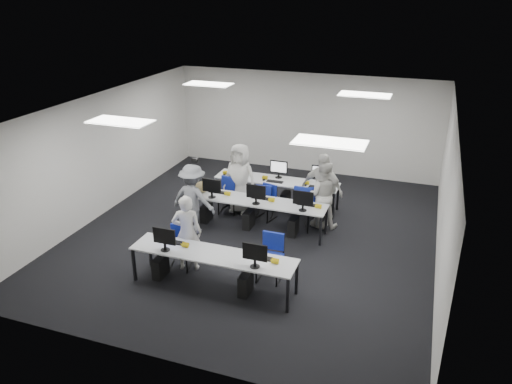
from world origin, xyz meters
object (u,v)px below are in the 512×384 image
(chair_0, at_px, (180,255))
(chair_6, at_px, (265,204))
(student_2, at_px, (240,178))
(desk_front, at_px, (213,256))
(student_1, at_px, (323,194))
(photographer, at_px, (193,199))
(chair_4, at_px, (316,217))
(chair_2, at_px, (228,202))
(student_3, at_px, (322,190))
(chair_3, at_px, (266,208))
(student_0, at_px, (187,233))
(desk_mid, at_px, (259,203))
(chair_5, at_px, (234,197))
(chair_7, at_px, (305,210))
(chair_1, at_px, (270,265))

(chair_0, relative_size, chair_6, 1.04)
(chair_6, height_order, student_2, student_2)
(desk_front, bearing_deg, student_1, 67.43)
(photographer, bearing_deg, student_1, -149.87)
(chair_4, relative_size, photographer, 0.59)
(chair_2, relative_size, chair_4, 0.92)
(chair_6, xyz_separation_m, student_3, (1.43, -0.12, 0.64))
(chair_4, bearing_deg, chair_3, 152.61)
(student_0, relative_size, student_3, 0.89)
(chair_4, xyz_separation_m, student_1, (0.10, 0.19, 0.51))
(desk_mid, bearing_deg, chair_3, 92.25)
(chair_2, distance_m, chair_5, 0.27)
(chair_5, bearing_deg, chair_4, 4.66)
(chair_5, relative_size, chair_7, 0.94)
(chair_3, distance_m, student_0, 2.90)
(desk_mid, height_order, student_3, student_3)
(chair_2, height_order, chair_3, chair_2)
(chair_7, bearing_deg, student_2, -176.48)
(student_1, xyz_separation_m, student_3, (-0.04, 0.04, 0.09))
(chair_7, height_order, student_3, student_3)
(chair_1, bearing_deg, chair_3, 110.27)
(chair_2, height_order, chair_7, chair_7)
(student_0, bearing_deg, chair_0, -13.30)
(chair_4, bearing_deg, photographer, -179.23)
(student_1, height_order, photographer, photographer)
(desk_front, bearing_deg, chair_7, 74.54)
(chair_4, relative_size, student_0, 0.60)
(chair_1, distance_m, photographer, 2.73)
(desk_mid, xyz_separation_m, chair_7, (0.93, 0.77, -0.37))
(student_2, distance_m, student_3, 2.10)
(chair_5, xyz_separation_m, student_2, (0.24, -0.12, 0.60))
(chair_4, xyz_separation_m, chair_5, (-2.27, 0.45, -0.02))
(chair_1, bearing_deg, student_0, -173.89)
(chair_0, height_order, photographer, photographer)
(chair_1, xyz_separation_m, photographer, (-2.31, 1.36, 0.53))
(chair_7, relative_size, student_0, 0.60)
(chair_0, relative_size, photographer, 0.54)
(chair_4, height_order, student_1, student_1)
(desk_mid, height_order, chair_0, chair_0)
(desk_mid, relative_size, chair_5, 3.50)
(desk_front, distance_m, chair_1, 1.19)
(chair_7, xyz_separation_m, student_1, (0.43, -0.10, 0.51))
(chair_3, bearing_deg, chair_0, -93.50)
(chair_2, xyz_separation_m, chair_3, (1.02, -0.04, -0.01))
(chair_1, distance_m, student_0, 1.77)
(chair_1, bearing_deg, chair_4, 82.12)
(chair_3, bearing_deg, student_3, 19.07)
(chair_0, bearing_deg, photographer, 92.97)
(chair_2, height_order, student_0, student_0)
(chair_0, height_order, student_2, student_2)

